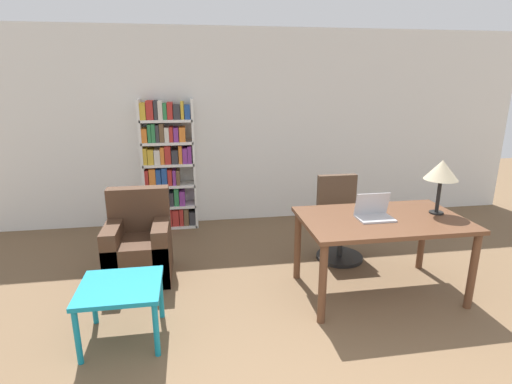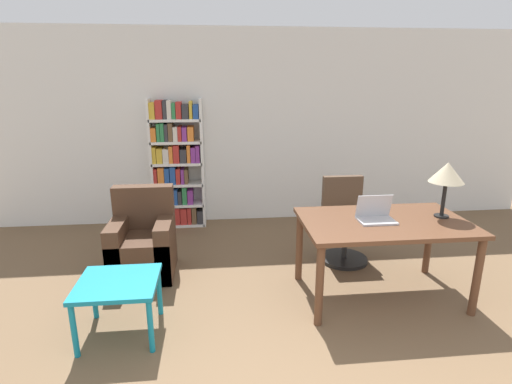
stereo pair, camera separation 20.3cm
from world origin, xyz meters
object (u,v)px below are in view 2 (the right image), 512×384
(desk, at_px, (384,230))
(office_chair, at_px, (344,225))
(laptop, at_px, (375,215))
(bookshelf, at_px, (176,166))
(table_lamp, at_px, (447,174))
(side_table_blue, at_px, (118,289))
(armchair, at_px, (143,245))

(desk, relative_size, office_chair, 1.59)
(office_chair, bearing_deg, laptop, -90.01)
(laptop, relative_size, bookshelf, 0.19)
(office_chair, relative_size, bookshelf, 0.54)
(table_lamp, bearing_deg, side_table_blue, -172.18)
(laptop, bearing_deg, bookshelf, 132.72)
(laptop, height_order, side_table_blue, laptop)
(side_table_blue, height_order, armchair, armchair)
(desk, relative_size, laptop, 4.61)
(laptop, height_order, table_lamp, table_lamp)
(table_lamp, relative_size, bookshelf, 0.30)
(desk, xyz_separation_m, laptop, (-0.09, 0.00, 0.15))
(laptop, height_order, office_chair, laptop)
(bookshelf, bearing_deg, armchair, -99.92)
(side_table_blue, bearing_deg, bookshelf, 84.01)
(laptop, distance_m, armchair, 2.41)
(laptop, relative_size, office_chair, 0.34)
(side_table_blue, height_order, bookshelf, bookshelf)
(side_table_blue, distance_m, armchair, 1.09)
(office_chair, xyz_separation_m, armchair, (-2.24, -0.12, -0.11))
(office_chair, bearing_deg, table_lamp, -50.43)
(bookshelf, bearing_deg, table_lamp, -38.62)
(table_lamp, bearing_deg, office_chair, 129.57)
(table_lamp, bearing_deg, laptop, -176.96)
(desk, relative_size, bookshelf, 0.86)
(desk, xyz_separation_m, bookshelf, (-2.08, 2.16, 0.18))
(desk, xyz_separation_m, side_table_blue, (-2.35, -0.36, -0.26))
(laptop, xyz_separation_m, bookshelf, (-1.99, 2.16, 0.03))
(table_lamp, height_order, side_table_blue, table_lamp)
(laptop, distance_m, table_lamp, 0.76)
(office_chair, height_order, bookshelf, bookshelf)
(laptop, bearing_deg, armchair, 162.13)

